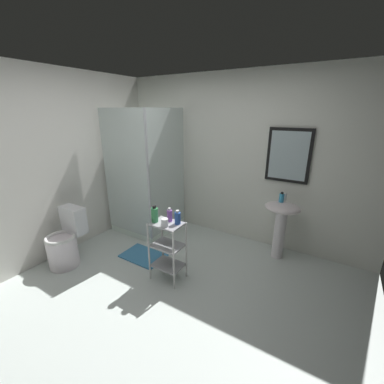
% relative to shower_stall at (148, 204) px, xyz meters
% --- Properties ---
extents(ground_plane, '(4.20, 4.20, 0.02)m').
position_rel_shower_stall_xyz_m(ground_plane, '(1.19, -1.22, -0.47)').
color(ground_plane, silver).
extents(wall_back, '(4.20, 0.14, 2.50)m').
position_rel_shower_stall_xyz_m(wall_back, '(1.20, 0.62, 0.79)').
color(wall_back, white).
rests_on(wall_back, ground_plane).
extents(wall_left, '(0.10, 4.20, 2.50)m').
position_rel_shower_stall_xyz_m(wall_left, '(-0.66, -1.22, 0.79)').
color(wall_left, white).
rests_on(wall_left, ground_plane).
extents(shower_stall, '(0.92, 0.92, 2.00)m').
position_rel_shower_stall_xyz_m(shower_stall, '(0.00, 0.00, 0.00)').
color(shower_stall, white).
rests_on(shower_stall, ground_plane).
extents(pedestal_sink, '(0.46, 0.37, 0.81)m').
position_rel_shower_stall_xyz_m(pedestal_sink, '(2.08, 0.30, 0.12)').
color(pedestal_sink, white).
rests_on(pedestal_sink, ground_plane).
extents(sink_faucet, '(0.03, 0.03, 0.10)m').
position_rel_shower_stall_xyz_m(sink_faucet, '(2.08, 0.42, 0.40)').
color(sink_faucet, silver).
rests_on(sink_faucet, pedestal_sink).
extents(toilet, '(0.37, 0.49, 0.76)m').
position_rel_shower_stall_xyz_m(toilet, '(-0.29, -1.32, -0.15)').
color(toilet, white).
rests_on(toilet, ground_plane).
extents(storage_cart, '(0.38, 0.28, 0.74)m').
position_rel_shower_stall_xyz_m(storage_cart, '(1.04, -0.86, -0.03)').
color(storage_cart, silver).
rests_on(storage_cart, ground_plane).
extents(hand_soap_bottle, '(0.06, 0.06, 0.14)m').
position_rel_shower_stall_xyz_m(hand_soap_bottle, '(2.05, 0.32, 0.41)').
color(hand_soap_bottle, '#389ED1').
rests_on(hand_soap_bottle, pedestal_sink).
extents(body_wash_bottle_green, '(0.08, 0.08, 0.20)m').
position_rel_shower_stall_xyz_m(body_wash_bottle_green, '(0.90, -0.90, 0.37)').
color(body_wash_bottle_green, '#399255').
rests_on(body_wash_bottle_green, storage_cart).
extents(shampoo_bottle_blue, '(0.07, 0.07, 0.17)m').
position_rel_shower_stall_xyz_m(shampoo_bottle_blue, '(1.16, -0.81, 0.35)').
color(shampoo_bottle_blue, '#2953B0').
rests_on(shampoo_bottle_blue, storage_cart).
extents(conditioner_bottle_purple, '(0.06, 0.06, 0.16)m').
position_rel_shower_stall_xyz_m(conditioner_bottle_purple, '(1.04, -0.80, 0.35)').
color(conditioner_bottle_purple, purple).
rests_on(conditioner_bottle_purple, storage_cart).
extents(rinse_cup, '(0.08, 0.08, 0.09)m').
position_rel_shower_stall_xyz_m(rinse_cup, '(1.08, -0.94, 0.32)').
color(rinse_cup, silver).
rests_on(rinse_cup, storage_cart).
extents(bath_mat, '(0.60, 0.40, 0.02)m').
position_rel_shower_stall_xyz_m(bath_mat, '(0.46, -0.68, -0.45)').
color(bath_mat, teal).
rests_on(bath_mat, ground_plane).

